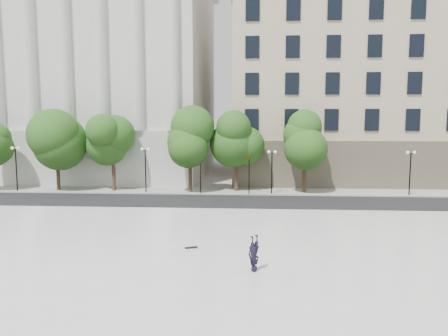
% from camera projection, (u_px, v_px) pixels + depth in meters
% --- Properties ---
extents(ground, '(160.00, 160.00, 0.00)m').
position_uv_depth(ground, '(163.00, 283.00, 19.73)').
color(ground, '#A6A39C').
rests_on(ground, ground).
extents(plaza, '(44.00, 22.00, 0.45)m').
position_uv_depth(plaza, '(174.00, 257.00, 22.67)').
color(plaza, white).
rests_on(plaza, ground).
extents(street, '(60.00, 8.00, 0.02)m').
position_uv_depth(street, '(205.00, 203.00, 37.56)').
color(street, black).
rests_on(street, ground).
extents(far_sidewalk, '(60.00, 4.00, 0.12)m').
position_uv_depth(far_sidewalk, '(211.00, 191.00, 43.50)').
color(far_sidewalk, '#B0AEA3').
rests_on(far_sidewalk, ground).
extents(building_west, '(31.50, 27.65, 25.60)m').
position_uv_depth(building_west, '(92.00, 75.00, 57.44)').
color(building_west, silver).
rests_on(building_west, ground).
extents(building_east, '(36.00, 26.15, 23.00)m').
position_uv_depth(building_east, '(377.00, 87.00, 55.73)').
color(building_east, '#B8A98C').
rests_on(building_east, ground).
extents(traffic_light_west, '(1.03, 1.80, 4.22)m').
position_uv_depth(traffic_light_west, '(200.00, 156.00, 41.43)').
color(traffic_light_west, black).
rests_on(traffic_light_west, ground).
extents(traffic_light_east, '(0.38, 1.68, 4.17)m').
position_uv_depth(traffic_light_east, '(249.00, 157.00, 41.15)').
color(traffic_light_east, black).
rests_on(traffic_light_east, ground).
extents(person_lying, '(1.59, 1.67, 0.46)m').
position_uv_depth(person_lying, '(254.00, 266.00, 19.94)').
color(person_lying, black).
rests_on(person_lying, plaza).
extents(skateboard, '(0.71, 0.40, 0.07)m').
position_uv_depth(skateboard, '(191.00, 248.00, 23.45)').
color(skateboard, black).
rests_on(skateboard, plaza).
extents(street_trees, '(34.57, 5.08, 8.11)m').
position_uv_depth(street_trees, '(141.00, 140.00, 42.66)').
color(street_trees, '#382619').
rests_on(street_trees, ground).
extents(lamp_posts, '(38.84, 0.28, 4.49)m').
position_uv_depth(lamp_posts, '(206.00, 163.00, 41.78)').
color(lamp_posts, black).
rests_on(lamp_posts, ground).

